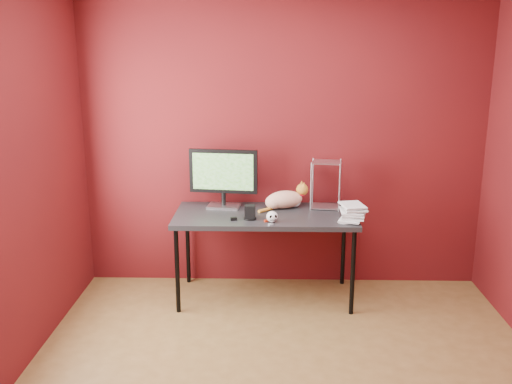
{
  "coord_description": "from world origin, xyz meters",
  "views": [
    {
      "loc": [
        -0.11,
        -3.16,
        2.12
      ],
      "look_at": [
        -0.22,
        1.15,
        0.99
      ],
      "focal_mm": 40.0,
      "sensor_mm": 36.0,
      "label": 1
    }
  ],
  "objects_px": {
    "cat": "(285,199)",
    "book_stack": "(345,133)",
    "monitor": "(223,175)",
    "skull_mug": "(272,217)",
    "speaker": "(250,213)",
    "desk": "(265,219)"
  },
  "relations": [
    {
      "from": "desk",
      "to": "speaker",
      "type": "xyz_separation_m",
      "value": [
        -0.12,
        -0.16,
        0.1
      ]
    },
    {
      "from": "cat",
      "to": "book_stack",
      "type": "bearing_deg",
      "value": -53.52
    },
    {
      "from": "book_stack",
      "to": "monitor",
      "type": "bearing_deg",
      "value": 161.87
    },
    {
      "from": "monitor",
      "to": "skull_mug",
      "type": "height_order",
      "value": "monitor"
    },
    {
      "from": "speaker",
      "to": "book_stack",
      "type": "relative_size",
      "value": 0.08
    },
    {
      "from": "speaker",
      "to": "cat",
      "type": "bearing_deg",
      "value": 50.49
    },
    {
      "from": "monitor",
      "to": "skull_mug",
      "type": "relative_size",
      "value": 6.15
    },
    {
      "from": "monitor",
      "to": "cat",
      "type": "distance_m",
      "value": 0.56
    },
    {
      "from": "desk",
      "to": "skull_mug",
      "type": "distance_m",
      "value": 0.26
    },
    {
      "from": "monitor",
      "to": "speaker",
      "type": "xyz_separation_m",
      "value": [
        0.24,
        -0.34,
        -0.23
      ]
    },
    {
      "from": "desk",
      "to": "speaker",
      "type": "height_order",
      "value": "speaker"
    },
    {
      "from": "desk",
      "to": "speaker",
      "type": "distance_m",
      "value": 0.23
    },
    {
      "from": "monitor",
      "to": "cat",
      "type": "relative_size",
      "value": 1.36
    },
    {
      "from": "monitor",
      "to": "book_stack",
      "type": "distance_m",
      "value": 1.11
    },
    {
      "from": "book_stack",
      "to": "cat",
      "type": "bearing_deg",
      "value": 145.32
    },
    {
      "from": "monitor",
      "to": "cat",
      "type": "bearing_deg",
      "value": 5.94
    },
    {
      "from": "monitor",
      "to": "book_stack",
      "type": "relative_size",
      "value": 0.42
    },
    {
      "from": "desk",
      "to": "book_stack",
      "type": "xyz_separation_m",
      "value": [
        0.61,
        -0.14,
        0.75
      ]
    },
    {
      "from": "cat",
      "to": "speaker",
      "type": "distance_m",
      "value": 0.44
    },
    {
      "from": "skull_mug",
      "to": "speaker",
      "type": "xyz_separation_m",
      "value": [
        -0.18,
        0.08,
        0.01
      ]
    },
    {
      "from": "desk",
      "to": "cat",
      "type": "relative_size",
      "value": 3.49
    },
    {
      "from": "desk",
      "to": "skull_mug",
      "type": "xyz_separation_m",
      "value": [
        0.06,
        -0.24,
        0.1
      ]
    }
  ]
}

